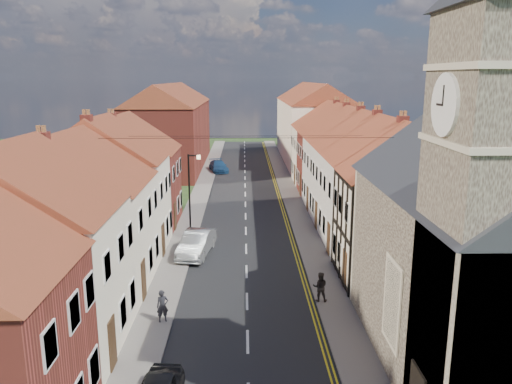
{
  "coord_description": "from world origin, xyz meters",
  "views": [
    {
      "loc": [
        -0.12,
        -13.65,
        11.23
      ],
      "look_at": [
        0.71,
        19.81,
        3.5
      ],
      "focal_mm": 35.0,
      "sensor_mm": 36.0,
      "label": 1
    }
  ],
  "objects_px": {
    "pedestrian_left": "(163,306)",
    "lamppost": "(191,191)",
    "church": "(507,229)",
    "pedestrian_right": "(320,287)",
    "car_far": "(219,166)",
    "car_mid": "(197,243)"
  },
  "relations": [
    {
      "from": "pedestrian_left",
      "to": "lamppost",
      "type": "bearing_deg",
      "value": 71.3
    },
    {
      "from": "lamppost",
      "to": "pedestrian_left",
      "type": "bearing_deg",
      "value": -90.54
    },
    {
      "from": "church",
      "to": "pedestrian_right",
      "type": "relative_size",
      "value": 9.89
    },
    {
      "from": "car_far",
      "to": "car_mid",
      "type": "bearing_deg",
      "value": -102.98
    },
    {
      "from": "car_mid",
      "to": "pedestrian_left",
      "type": "height_order",
      "value": "pedestrian_left"
    },
    {
      "from": "church",
      "to": "lamppost",
      "type": "distance_m",
      "value": 21.38
    },
    {
      "from": "car_mid",
      "to": "car_far",
      "type": "height_order",
      "value": "car_mid"
    },
    {
      "from": "car_far",
      "to": "pedestrian_right",
      "type": "relative_size",
      "value": 2.96
    },
    {
      "from": "lamppost",
      "to": "car_far",
      "type": "relative_size",
      "value": 1.32
    },
    {
      "from": "church",
      "to": "pedestrian_left",
      "type": "relative_size",
      "value": 9.96
    },
    {
      "from": "lamppost",
      "to": "church",
      "type": "bearing_deg",
      "value": -51.7
    },
    {
      "from": "pedestrian_right",
      "to": "pedestrian_left",
      "type": "bearing_deg",
      "value": 20.64
    },
    {
      "from": "lamppost",
      "to": "car_mid",
      "type": "relative_size",
      "value": 1.28
    },
    {
      "from": "pedestrian_right",
      "to": "church",
      "type": "bearing_deg",
      "value": 137.37
    },
    {
      "from": "church",
      "to": "car_far",
      "type": "relative_size",
      "value": 3.34
    },
    {
      "from": "car_mid",
      "to": "pedestrian_left",
      "type": "xyz_separation_m",
      "value": [
        -0.73,
        -9.25,
        0.11
      ]
    },
    {
      "from": "car_mid",
      "to": "pedestrian_left",
      "type": "distance_m",
      "value": 9.28
    },
    {
      "from": "lamppost",
      "to": "car_far",
      "type": "height_order",
      "value": "lamppost"
    },
    {
      "from": "car_far",
      "to": "lamppost",
      "type": "bearing_deg",
      "value": -104.33
    },
    {
      "from": "church",
      "to": "lamppost",
      "type": "height_order",
      "value": "church"
    },
    {
      "from": "pedestrian_left",
      "to": "pedestrian_right",
      "type": "height_order",
      "value": "pedestrian_right"
    },
    {
      "from": "car_far",
      "to": "pedestrian_right",
      "type": "xyz_separation_m",
      "value": [
        6.9,
        -36.37,
        0.23
      ]
    }
  ]
}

